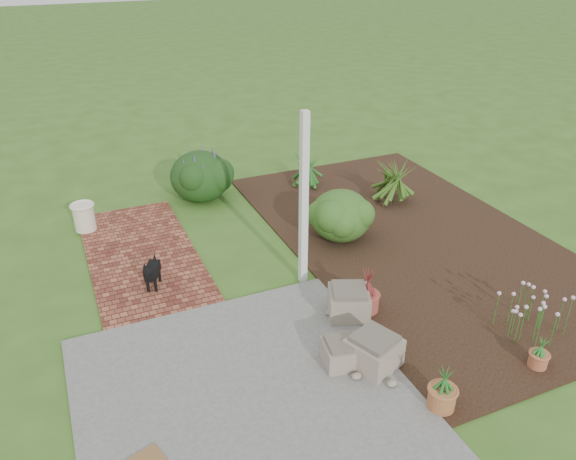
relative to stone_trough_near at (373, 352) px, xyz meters
name	(u,v)px	position (x,y,z in m)	size (l,w,h in m)	color
ground	(286,288)	(-0.27, 1.88, -0.21)	(80.00, 80.00, 0.00)	#385E1D
concrete_patio	(245,396)	(-1.52, 0.13, -0.19)	(3.50, 3.50, 0.04)	#5E5E5C
brick_path	(142,254)	(-1.97, 3.63, -0.19)	(1.60, 3.50, 0.04)	#5A261C
garden_bed	(414,238)	(2.23, 2.38, -0.20)	(4.00, 7.00, 0.03)	black
veranda_post	(304,202)	(0.03, 1.98, 1.04)	(0.10, 0.10, 2.50)	white
stone_trough_near	(373,352)	(0.00, 0.00, 0.00)	(0.51, 0.51, 0.34)	gray
stone_trough_mid	(341,354)	(-0.33, 0.16, -0.04)	(0.40, 0.40, 0.27)	gray
stone_trough_far	(349,303)	(0.21, 0.96, 0.00)	(0.51, 0.51, 0.34)	gray
black_dog	(152,271)	(-1.99, 2.59, 0.10)	(0.30, 0.50, 0.46)	black
cream_ceramic_urn	(84,217)	(-2.66, 4.80, 0.06)	(0.34, 0.34, 0.46)	beige
evergreen_shrub	(341,214)	(1.12, 2.87, 0.24)	(0.99, 0.99, 0.84)	#133B13
agapanthus_clump_back	(393,177)	(2.66, 3.74, 0.30)	(1.06, 1.06, 0.96)	#1A3B0D
agapanthus_clump_front	(307,166)	(1.54, 5.04, 0.22)	(0.90, 0.90, 0.80)	#0F390A
pink_flower_patch	(536,313)	(2.12, -0.29, 0.12)	(0.94, 0.94, 0.60)	#113D0F
terracotta_pot_bronze	(367,302)	(0.49, 0.96, -0.05)	(0.31, 0.31, 0.25)	#A04336
terracotta_pot_small_left	(538,360)	(1.73, -0.78, -0.09)	(0.22, 0.22, 0.18)	#AE5D3B
terracotta_pot_small_right	(442,398)	(0.32, -0.85, -0.06)	(0.29, 0.29, 0.25)	#A76238
purple_flowering_bush	(200,175)	(-0.51, 5.34, 0.26)	(1.11, 1.11, 0.95)	black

